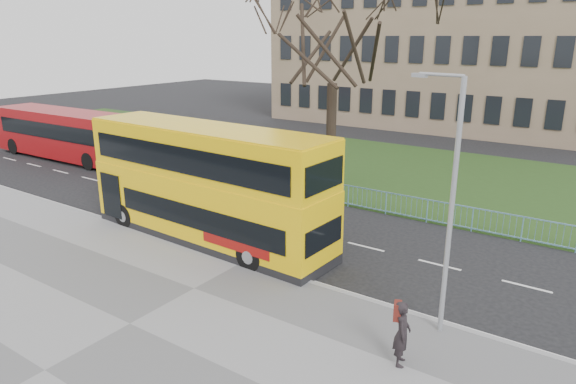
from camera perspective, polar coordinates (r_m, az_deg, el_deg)
The scene contains 11 objects.
ground at distance 20.36m, azimuth -2.16°, elevation -6.51°, with size 120.00×120.00×0.00m, color black.
pavement at distance 16.04m, azimuth -17.14°, elevation -13.98°, with size 80.00×10.50×0.12m, color slate.
kerb at distance 19.22m, azimuth -4.95°, elevation -7.81°, with size 80.00×0.20×0.14m, color gray.
grass_verge at distance 32.34m, azimuth 13.12°, elevation 2.08°, with size 80.00×15.40×0.08m, color #223D16.
guard_railing at distance 25.43m, azimuth 6.72°, elevation -0.43°, with size 40.00×0.12×1.10m, color #79B8D8, non-canonical shape.
bare_tree at distance 28.74m, azimuth 4.99°, elevation 14.05°, with size 9.23×9.23×13.18m, color black, non-canonical shape.
civic_building at distance 52.52m, azimuth 17.13°, elevation 15.05°, with size 30.00×15.00×14.00m, color #7F6951.
yellow_bus at distance 20.78m, azimuth -9.00°, elevation 1.13°, with size 11.25×3.10×4.67m.
red_bus at distance 38.23m, azimuth -23.41°, elevation 5.99°, with size 12.41×3.12×3.26m.
pedestrian at distance 13.59m, azimuth 12.55°, elevation -15.07°, with size 0.63×0.42×1.74m, color black.
street_lamp at distance 14.10m, azimuth 17.48°, elevation -0.73°, with size 1.49×0.39×7.09m.
Camera 1 is at (11.19, -14.94, 8.11)m, focal length 32.00 mm.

